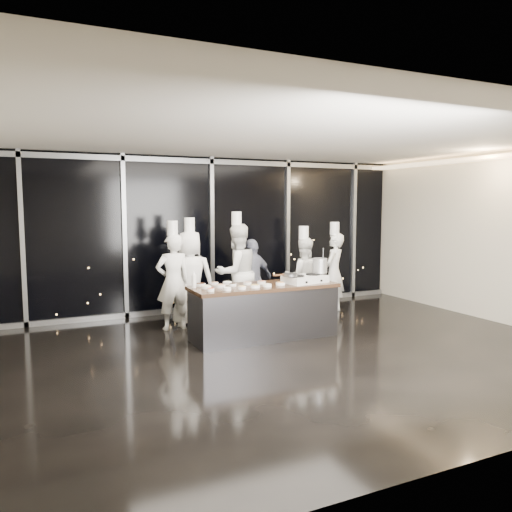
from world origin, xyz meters
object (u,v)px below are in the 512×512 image
Objects in this scene: chef_right at (303,277)px; chef_side at (334,272)px; frying_pan at (290,275)px; guest at (253,279)px; chef_center at (237,272)px; chef_far_left at (173,281)px; chef_left at (190,278)px; stock_pot at (320,266)px; stove at (305,279)px; demo_counter at (264,311)px.

chef_right is 0.97× the size of chef_side.
frying_pan is 0.30× the size of guest.
chef_center is at bearing -10.65° from guest.
chef_side is at bearing 179.79° from chef_far_left.
chef_left is 1.27m from guest.
chef_side reaches higher than guest.
guest is (0.35, 0.04, -0.16)m from chef_center.
chef_center is at bearing -158.49° from chef_left.
chef_left reaches higher than stock_pot.
chef_far_left reaches higher than chef_side.
frying_pan is 1.52m from chef_center.
chef_far_left is 0.39m from chef_left.
chef_center is (-0.67, 1.42, -0.03)m from stove.
chef_center is (0.91, -0.03, 0.05)m from chef_left.
stock_pot is 1.69m from chef_center.
chef_center is 0.39m from guest.
frying_pan is at bearing 2.31° from chef_side.
stock_pot is at bearing 117.45° from chef_center.
chef_side is at bearing -159.20° from chef_left.
frying_pan is 0.70m from stock_pot.
frying_pan is 0.26× the size of chef_right.
guest is at bearing -39.63° from chef_side.
chef_far_left is 2.59m from chef_right.
stove is at bearing 0.53° from frying_pan.
chef_right is (0.99, 1.23, -0.26)m from frying_pan.
stock_pot is at bearing 167.68° from chef_left.
chef_far_left is 0.93× the size of chef_center.
stock_pot reaches higher than frying_pan.
frying_pan is 0.24× the size of chef_far_left.
frying_pan is 0.22× the size of chef_center.
chef_right reaches higher than stock_pot.
stove is 0.39× the size of chef_left.
chef_right is at bearing 37.87° from demo_counter.
chef_side is (1.78, -0.14, 0.06)m from guest.
demo_counter is 0.90m from stove.
demo_counter is at bearing 134.44° from chef_far_left.
stove is 1.56m from chef_center.
chef_side is (2.13, -0.10, -0.10)m from chef_center.
stock_pot is 0.14× the size of chef_right.
chef_left reaches higher than frying_pan.
stock_pot reaches higher than demo_counter.
stove is 1.97m from chef_side.
chef_far_left reaches higher than stock_pot.
demo_counter is 1.32× the size of chef_side.
chef_side is at bearing 158.62° from guest.
demo_counter is 1.65m from chef_left.
guest reaches higher than demo_counter.
chef_center is at bearing 8.29° from chef_right.
demo_counter is 0.74m from frying_pan.
guest is 1.79m from chef_side.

